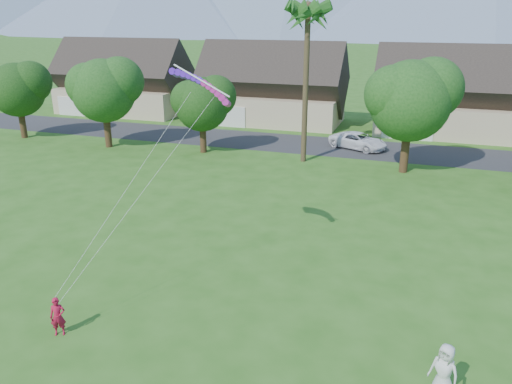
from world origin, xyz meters
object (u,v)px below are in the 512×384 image
at_px(parafoil_kite, 203,83).
at_px(watcher, 444,372).
at_px(kite_flyer, 58,317).
at_px(parked_car, 358,141).

bearing_deg(parafoil_kite, watcher, -35.03).
bearing_deg(kite_flyer, parked_car, 49.57).
distance_m(kite_flyer, parafoil_kite, 10.90).
relative_size(kite_flyer, parked_car, 0.30).
distance_m(watcher, parafoil_kite, 14.11).
height_order(watcher, parked_car, watcher).
height_order(parked_car, parafoil_kite, parafoil_kite).
relative_size(watcher, parafoil_kite, 0.67).
distance_m(watcher, parked_car, 31.19).
xyz_separation_m(kite_flyer, parafoil_kite, (3.35, 6.60, 8.00)).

